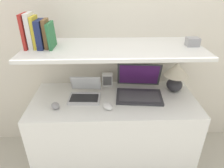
% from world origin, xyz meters
% --- Properties ---
extents(wall_back, '(6.00, 0.05, 2.40)m').
position_xyz_m(wall_back, '(0.00, 0.67, 1.20)').
color(wall_back, silver).
rests_on(wall_back, ground_plane).
extents(desk, '(1.39, 0.60, 0.72)m').
position_xyz_m(desk, '(0.00, 0.30, 0.36)').
color(desk, white).
rests_on(desk, ground_plane).
extents(back_riser, '(1.39, 0.04, 1.12)m').
position_xyz_m(back_riser, '(0.00, 0.62, 0.56)').
color(back_riser, silver).
rests_on(back_riser, ground_plane).
extents(shelf, '(1.39, 0.54, 0.03)m').
position_xyz_m(shelf, '(0.00, 0.37, 1.14)').
color(shelf, white).
rests_on(shelf, back_riser).
extents(table_lamp, '(0.21, 0.21, 0.27)m').
position_xyz_m(table_lamp, '(0.55, 0.42, 0.88)').
color(table_lamp, '#2D2D33').
rests_on(table_lamp, desk).
extents(laptop_large, '(0.42, 0.38, 0.26)m').
position_xyz_m(laptop_large, '(0.22, 0.37, 0.77)').
color(laptop_large, '#333338').
rests_on(laptop_large, desk).
extents(laptop_small, '(0.27, 0.25, 0.17)m').
position_xyz_m(laptop_small, '(-0.25, 0.33, 0.75)').
color(laptop_small, silver).
rests_on(laptop_small, desk).
extents(computer_mouse, '(0.11, 0.12, 0.04)m').
position_xyz_m(computer_mouse, '(-0.06, 0.16, 0.74)').
color(computer_mouse, white).
rests_on(computer_mouse, desk).
extents(second_mouse, '(0.10, 0.11, 0.04)m').
position_xyz_m(second_mouse, '(-0.47, 0.18, 0.74)').
color(second_mouse, '#99999E').
rests_on(second_mouse, desk).
extents(router_box, '(0.10, 0.05, 0.13)m').
position_xyz_m(router_box, '(-0.05, 0.53, 0.78)').
color(router_box, white).
rests_on(router_box, desk).
extents(book_red, '(0.02, 0.16, 0.25)m').
position_xyz_m(book_red, '(-0.65, 0.37, 1.28)').
color(book_red, '#A82823').
rests_on(book_red, shelf).
extents(book_white, '(0.03, 0.13, 0.26)m').
position_xyz_m(book_white, '(-0.62, 0.37, 1.28)').
color(book_white, silver).
rests_on(book_white, shelf).
extents(book_yellow, '(0.02, 0.13, 0.23)m').
position_xyz_m(book_yellow, '(-0.58, 0.37, 1.27)').
color(book_yellow, gold).
rests_on(book_yellow, shelf).
extents(book_navy, '(0.04, 0.16, 0.21)m').
position_xyz_m(book_navy, '(-0.55, 0.37, 1.25)').
color(book_navy, navy).
rests_on(book_navy, shelf).
extents(book_brown, '(0.03, 0.12, 0.21)m').
position_xyz_m(book_brown, '(-0.50, 0.37, 1.26)').
color(book_brown, brown).
rests_on(book_brown, shelf).
extents(book_green, '(0.03, 0.18, 0.19)m').
position_xyz_m(book_green, '(-0.47, 0.37, 1.24)').
color(book_green, '#2D7042').
rests_on(book_green, shelf).
extents(shelf_gadget, '(0.10, 0.08, 0.07)m').
position_xyz_m(shelf_gadget, '(0.62, 0.37, 1.18)').
color(shelf_gadget, '#99999E').
rests_on(shelf_gadget, shelf).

